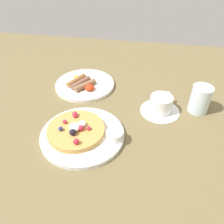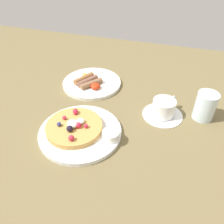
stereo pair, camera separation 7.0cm
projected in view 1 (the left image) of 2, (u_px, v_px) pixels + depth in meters
ground_plane at (111, 126)px, 0.75m from camera, size 2.09×1.39×0.03m
pancake_plate at (83, 135)px, 0.69m from camera, size 0.25×0.25×0.01m
pancake_with_berries at (76, 130)px, 0.68m from camera, size 0.17×0.17×0.04m
syrup_ramekin at (115, 135)px, 0.66m from camera, size 0.05×0.05×0.03m
breakfast_plate at (85, 85)px, 0.91m from camera, size 0.23×0.23×0.01m
fried_breakfast at (81, 83)px, 0.89m from camera, size 0.13×0.13×0.02m
coffee_saucer at (160, 111)px, 0.79m from camera, size 0.14×0.14×0.01m
coffee_cup at (161, 103)px, 0.77m from camera, size 0.08×0.10×0.05m
water_glass at (200, 99)px, 0.76m from camera, size 0.07×0.07×0.10m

